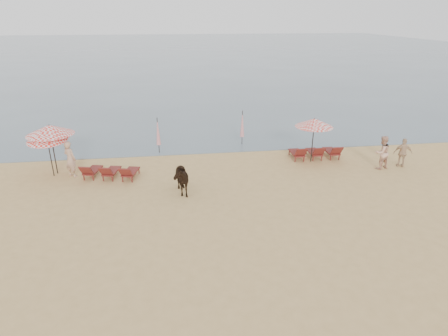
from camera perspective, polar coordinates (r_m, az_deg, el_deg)
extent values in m
plane|color=tan|center=(13.65, 2.88, -12.32)|extent=(120.00, 120.00, 0.00)
cube|color=#51606B|center=(91.36, -6.63, 17.47)|extent=(160.00, 140.00, 0.06)
cube|color=maroon|center=(20.39, -19.36, -0.33)|extent=(0.87, 1.38, 0.07)
cube|color=maroon|center=(19.73, -20.25, -0.41)|extent=(0.67, 0.54, 0.56)
cube|color=maroon|center=(19.99, -16.75, -0.45)|extent=(0.87, 1.38, 0.07)
cube|color=maroon|center=(19.32, -17.57, -0.53)|extent=(0.67, 0.54, 0.56)
cube|color=maroon|center=(19.64, -14.04, -0.56)|extent=(0.87, 1.38, 0.07)
cube|color=maroon|center=(18.95, -14.77, -0.66)|extent=(0.67, 0.54, 0.56)
cube|color=maroon|center=(22.03, 11.00, 2.29)|extent=(0.62, 1.33, 0.08)
cube|color=maroon|center=(21.31, 11.63, 2.30)|extent=(0.62, 0.44, 0.58)
cube|color=maroon|center=(22.37, 13.54, 2.39)|extent=(0.62, 1.33, 0.08)
cube|color=maroon|center=(21.66, 14.25, 2.40)|extent=(0.62, 0.44, 0.58)
cube|color=maroon|center=(22.76, 16.01, 2.48)|extent=(0.62, 1.33, 0.08)
cube|color=maroon|center=(22.06, 16.78, 2.49)|extent=(0.62, 0.44, 0.58)
cylinder|color=black|center=(21.14, -24.51, 2.30)|extent=(0.06, 0.06, 2.44)
cone|color=red|center=(20.80, -25.02, 5.30)|extent=(2.33, 2.33, 0.50)
sphere|color=black|center=(20.75, -25.12, 5.89)|extent=(0.09, 0.09, 0.09)
cylinder|color=black|center=(20.91, -24.94, 1.69)|extent=(0.05, 0.05, 2.21)
cone|color=red|center=(20.60, -25.41, 4.43)|extent=(1.95, 1.99, 0.66)
sphere|color=black|center=(20.55, -25.51, 4.97)|extent=(0.08, 0.08, 0.08)
cylinder|color=black|center=(21.44, 13.34, 3.89)|extent=(0.05, 0.05, 2.33)
cone|color=red|center=(21.12, 13.61, 6.75)|extent=(2.07, 2.07, 0.47)
sphere|color=black|center=(21.07, 13.66, 7.29)|extent=(0.08, 0.08, 0.08)
cylinder|color=black|center=(22.55, -9.99, 4.89)|extent=(0.05, 0.05, 2.19)
cone|color=#BC2335|center=(22.47, -10.04, 5.53)|extent=(0.27, 0.27, 1.64)
cylinder|color=black|center=(23.75, 2.80, 6.14)|extent=(0.05, 0.05, 2.22)
cone|color=#BC2335|center=(23.68, 2.81, 6.75)|extent=(0.27, 0.27, 1.66)
imported|color=black|center=(17.41, -6.89, -1.44)|extent=(1.18, 1.95, 1.54)
imported|color=tan|center=(20.51, -22.37, 1.26)|extent=(0.83, 0.76, 1.90)
imported|color=tan|center=(21.71, 22.91, 2.20)|extent=(1.04, 0.90, 1.83)
imported|color=tan|center=(22.46, 25.60, 2.10)|extent=(1.02, 0.65, 1.61)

